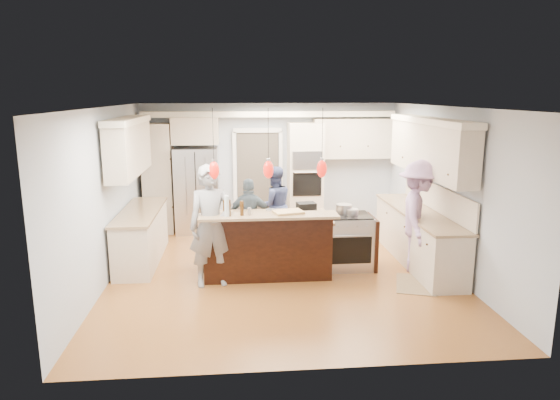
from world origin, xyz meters
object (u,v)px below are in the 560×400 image
at_px(kitchen_island, 267,243).
at_px(island_range, 349,241).
at_px(person_bar_end, 211,226).
at_px(person_far_left, 274,206).
at_px(refrigerator, 197,190).

height_order(kitchen_island, island_range, kitchen_island).
height_order(person_bar_end, person_far_left, person_bar_end).
bearing_deg(person_far_left, refrigerator, -46.97).
xyz_separation_m(kitchen_island, person_far_left, (0.24, 1.53, 0.28)).
bearing_deg(person_bar_end, kitchen_island, 18.62).
bearing_deg(island_range, refrigerator, 137.41).
height_order(refrigerator, kitchen_island, refrigerator).
height_order(island_range, person_bar_end, person_bar_end).
bearing_deg(person_far_left, island_range, 115.58).
xyz_separation_m(refrigerator, person_far_left, (1.55, -1.04, -0.13)).
distance_m(refrigerator, kitchen_island, 2.91).
bearing_deg(refrigerator, island_range, -42.59).
height_order(island_range, person_far_left, person_far_left).
xyz_separation_m(island_range, person_bar_end, (-2.28, -0.60, 0.48)).
distance_m(kitchen_island, person_bar_end, 1.11).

